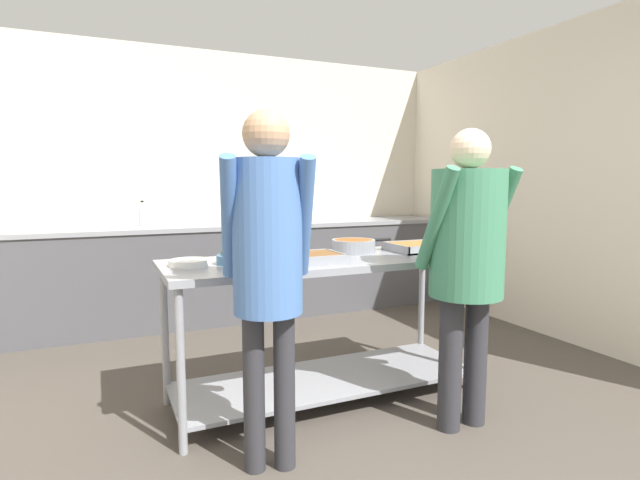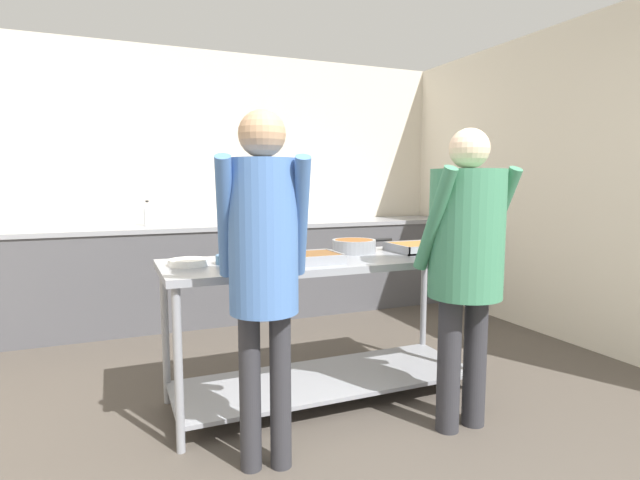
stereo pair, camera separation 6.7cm
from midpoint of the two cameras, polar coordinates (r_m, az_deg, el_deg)
The scene contains 12 objects.
wall_rear at distance 5.31m, azimuth -11.05°, elevation 6.33°, with size 4.78×0.06×2.65m.
wall_right at distance 4.78m, azimuth 24.23°, elevation 5.86°, with size 0.06×4.10×2.65m.
back_counter at distance 5.03m, azimuth -9.87°, elevation -3.45°, with size 4.62×0.65×0.94m.
serving_counter at distance 3.08m, azimuth 0.14°, elevation -7.32°, with size 1.95×0.71×0.88m.
plate_stack at distance 2.84m, azimuth -15.39°, elevation -2.53°, with size 0.22×0.22×0.04m.
broccoli_bowl at distance 2.85m, azimuth -10.57°, elevation -2.01°, with size 0.19×0.19×0.09m.
serving_tray_vegetables at distance 2.83m, azimuth -2.84°, elevation -2.18°, with size 0.46×0.29×0.05m.
sauce_pan at distance 3.26m, azimuth 3.28°, elevation -0.64°, with size 0.42×0.28×0.09m.
serving_tray_roast at distance 3.41m, azimuth 10.90°, elevation -0.80°, with size 0.42×0.32×0.05m.
guest_serving_left at distance 2.75m, azimuth 15.77°, elevation -0.97°, with size 0.48×0.39×1.62m.
guest_serving_right at distance 2.25m, azimuth -6.86°, elevation -1.22°, with size 0.47×0.40×1.66m.
water_bottle at distance 4.91m, azimuth -19.99°, elevation 2.75°, with size 0.07×0.07×0.24m.
Camera 1 is at (-1.24, -1.18, 1.34)m, focal length 28.00 mm.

